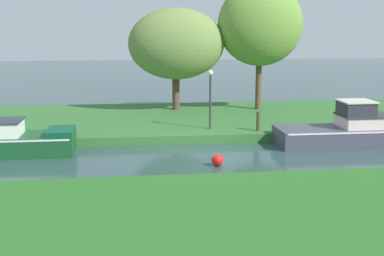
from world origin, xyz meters
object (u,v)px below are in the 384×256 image
object	(u,v)px
willow_tree_left	(176,44)
willow_tree_centre	(260,24)
channel_buoy	(217,160)
lamp_post	(210,92)
mooring_post_near	(258,121)

from	to	relation	value
willow_tree_left	willow_tree_centre	xyz separation A→B (m)	(4.71, -0.10, 1.06)
willow_tree_centre	channel_buoy	bearing A→B (deg)	-111.77
channel_buoy	lamp_post	bearing A→B (deg)	84.08
channel_buoy	willow_tree_centre	bearing A→B (deg)	68.23
lamp_post	mooring_post_near	bearing A→B (deg)	-18.07
willow_tree_centre	channel_buoy	world-z (taller)	willow_tree_centre
willow_tree_centre	channel_buoy	size ratio (longest dim) A/B	16.03
mooring_post_near	channel_buoy	world-z (taller)	mooring_post_near
mooring_post_near	willow_tree_centre	bearing A→B (deg)	75.69
willow_tree_left	channel_buoy	world-z (taller)	willow_tree_left
lamp_post	mooring_post_near	size ratio (longest dim) A/B	3.09
willow_tree_centre	lamp_post	size ratio (longest dim) A/B	2.60
channel_buoy	willow_tree_left	bearing A→B (deg)	92.72
willow_tree_centre	mooring_post_near	xyz separation A→B (m)	(-1.56, -6.13, -4.35)
mooring_post_near	channel_buoy	size ratio (longest dim) A/B	1.99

